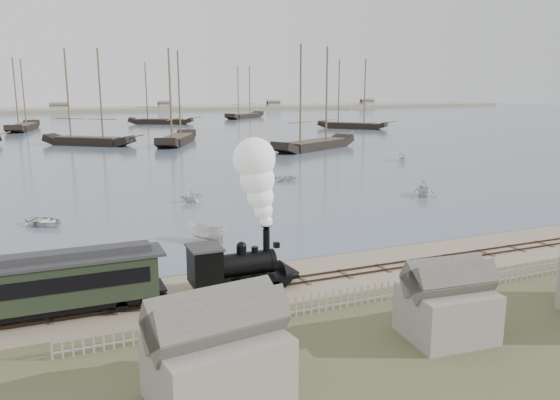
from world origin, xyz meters
name	(u,v)px	position (x,y,z in m)	size (l,w,h in m)	color
ground	(305,269)	(0.00, 0.00, 0.00)	(600.00, 600.00, 0.00)	gray
harbor_water	(95,122)	(0.00, 170.00, 0.03)	(600.00, 336.00, 0.06)	#4A5A6A
rail_track	(318,278)	(0.00, -2.00, 0.04)	(120.00, 1.80, 0.16)	#34231C
picket_fence_west	(250,326)	(-6.50, -7.00, 0.00)	(19.00, 0.10, 1.20)	gray
picket_fence_east	(530,279)	(12.50, -7.50, 0.00)	(15.00, 0.10, 1.20)	gray
shed_left	(218,400)	(-10.00, -13.00, 0.00)	(5.00, 4.00, 4.10)	gray
shed_mid	(445,337)	(2.00, -12.00, 0.00)	(4.00, 3.50, 3.60)	gray
far_spit	(82,112)	(0.00, 250.00, 0.00)	(500.00, 20.00, 1.80)	tan
locomotive	(255,223)	(-4.29, -2.00, 4.11)	(7.13, 2.66, 8.89)	black
passenger_coach	(40,284)	(-16.41, -2.00, 2.00)	(12.95, 2.50, 3.14)	black
beached_dinghy	(256,265)	(-3.20, 0.85, 0.42)	(4.04, 2.89, 0.84)	silver
rowboat_0	(45,221)	(-16.28, 19.51, 0.46)	(3.85, 2.75, 0.80)	silver
rowboat_1	(192,195)	(-1.70, 24.45, 0.76)	(2.67, 2.31, 1.41)	silver
rowboat_2	(206,233)	(-4.38, 9.04, 0.76)	(3.61, 1.36, 1.40)	silver
rowboat_3	(284,178)	(12.62, 32.96, 0.45)	(3.72, 2.66, 0.77)	silver
rowboat_4	(423,188)	(23.12, 17.44, 0.96)	(3.43, 2.96, 1.81)	silver
rowboat_5	(402,157)	(38.67, 43.54, 0.72)	(3.44, 1.29, 1.33)	silver
schooner_2	(86,97)	(-7.72, 89.59, 10.06)	(20.16, 4.65, 20.00)	black
schooner_3	(175,97)	(10.04, 85.19, 10.06)	(22.13, 5.11, 20.00)	black
schooner_4	(315,98)	(32.78, 64.28, 10.06)	(22.70, 5.24, 20.00)	black
schooner_5	(353,94)	(67.09, 108.48, 10.06)	(20.47, 4.72, 20.00)	black
schooner_7	(20,94)	(-21.87, 138.92, 10.06)	(23.47, 5.42, 20.00)	black
schooner_8	(160,93)	(18.90, 149.37, 10.06)	(20.86, 4.81, 20.00)	black
schooner_9	(245,92)	(55.82, 171.58, 10.06)	(23.21, 5.36, 20.00)	black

